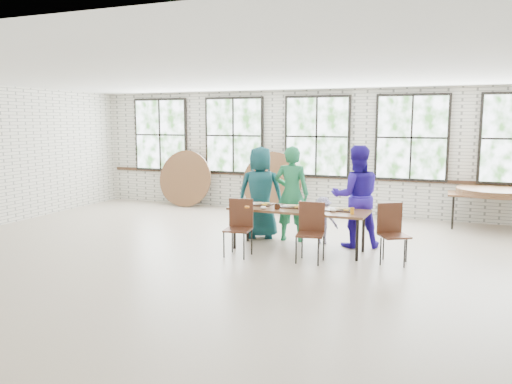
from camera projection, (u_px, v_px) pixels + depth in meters
room at (317, 139)px, 12.08m from camera, size 12.00×12.00×12.00m
dining_table at (298, 212)px, 8.65m from camera, size 2.43×0.89×0.74m
chair_near_left at (240, 222)px, 8.38m from camera, size 0.46×0.45×0.95m
chair_near_right at (311, 227)px, 8.02m from camera, size 0.47×0.46×0.95m
chair_spare at (392, 228)px, 7.93m from camera, size 0.57×0.56×0.95m
adult_teal at (260, 193)px, 9.56m from camera, size 1.00×0.80×1.77m
adult_green at (292, 194)px, 9.33m from camera, size 0.69×0.48×1.79m
toddler at (323, 220)px, 9.18m from camera, size 0.61×0.42×0.87m
adult_blue at (356, 196)px, 8.90m from camera, size 1.07×0.96×1.83m
storage_table at (494, 197)px, 10.31m from camera, size 1.80×0.76×0.74m
tabletop_clutter at (302, 208)px, 8.57m from camera, size 1.99×0.61×0.11m
round_tops_stacked at (495, 191)px, 10.30m from camera, size 1.50×1.50×0.13m
round_tops_leaning at (227, 181)px, 12.78m from camera, size 3.99×0.45×1.49m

